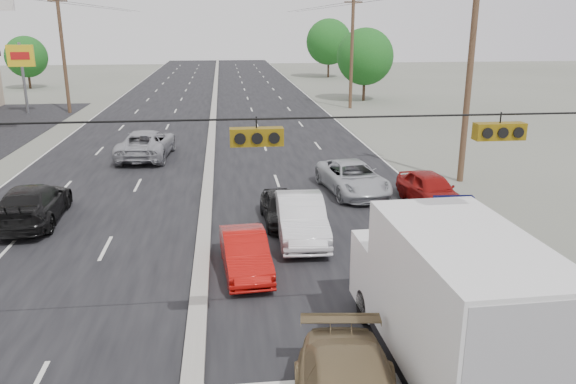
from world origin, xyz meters
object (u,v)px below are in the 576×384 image
at_px(queue_car_e, 430,190).
at_px(queue_car_d, 473,231).
at_px(oncoming_near, 33,204).
at_px(oncoming_far, 146,144).
at_px(tree_right_far, 329,42).
at_px(black_suv, 523,333).
at_px(box_truck, 448,301).
at_px(queue_car_a, 281,208).
at_px(utility_pole_left_c, 63,53).
at_px(queue_car_b, 301,218).
at_px(pole_sign_far, 21,62).
at_px(queue_car_c, 353,178).
at_px(tree_left_far, 26,57).
at_px(tree_right_mid, 365,57).
at_px(utility_pole_right_c, 352,51).
at_px(red_sedan, 245,253).
at_px(utility_pole_right_b, 469,77).

bearing_deg(queue_car_e, queue_car_d, -99.59).
relative_size(oncoming_near, oncoming_far, 0.90).
relative_size(tree_right_far, black_suv, 1.54).
bearing_deg(box_truck, queue_car_a, 102.22).
relative_size(utility_pole_left_c, black_suv, 1.89).
xyz_separation_m(black_suv, oncoming_near, (-14.28, 11.19, 0.03)).
height_order(utility_pole_left_c, queue_car_b, utility_pole_left_c).
xyz_separation_m(queue_car_b, oncoming_far, (-7.18, 13.69, 0.04)).
distance_m(pole_sign_far, oncoming_far, 22.22).
distance_m(queue_car_d, oncoming_near, 16.67).
distance_m(tree_right_far, queue_car_c, 57.31).
bearing_deg(queue_car_c, queue_car_b, -127.41).
bearing_deg(queue_car_e, tree_right_far, 77.22).
xyz_separation_m(utility_pole_left_c, pole_sign_far, (-3.50, -0.00, -0.70)).
relative_size(tree_left_far, queue_car_c, 1.20).
xyz_separation_m(tree_left_far, tree_right_mid, (37.00, -15.00, 0.62)).
bearing_deg(black_suv, utility_pole_right_c, 83.80).
relative_size(queue_car_a, oncoming_far, 0.62).
bearing_deg(red_sedan, utility_pole_right_b, 36.06).
distance_m(utility_pole_right_b, tree_right_far, 55.11).
xyz_separation_m(tree_right_far, red_sedan, (-14.60, -64.48, -4.32)).
xyz_separation_m(tree_left_far, box_truck, (27.55, -60.40, -1.88)).
distance_m(tree_right_mid, black_suv, 45.85).
xyz_separation_m(tree_right_far, queue_car_d, (-6.66, -63.42, -4.31)).
bearing_deg(pole_sign_far, tree_right_mid, 9.16).
relative_size(tree_left_far, oncoming_near, 1.16).
relative_size(pole_sign_far, queue_car_c, 1.17).
bearing_deg(queue_car_a, utility_pole_right_b, 26.01).
relative_size(pole_sign_far, queue_car_e, 1.43).
bearing_deg(utility_pole_right_c, tree_right_mid, 63.43).
distance_m(utility_pole_left_c, tree_right_far, 41.38).
xyz_separation_m(utility_pole_right_c, black_suv, (-4.92, -40.10, -4.37)).
bearing_deg(oncoming_far, box_truck, 116.48).
bearing_deg(queue_car_a, queue_car_d, -29.91).
bearing_deg(oncoming_far, queue_car_d, 134.38).
bearing_deg(utility_pole_right_c, queue_car_d, -95.40).
height_order(queue_car_a, oncoming_far, oncoming_far).
bearing_deg(queue_car_c, utility_pole_right_c, 70.53).
relative_size(tree_right_far, red_sedan, 2.10).
relative_size(tree_left_far, oncoming_far, 1.04).
height_order(queue_car_c, queue_car_d, queue_car_c).
relative_size(box_truck, queue_car_c, 1.39).
relative_size(utility_pole_right_b, utility_pole_right_c, 1.00).
distance_m(utility_pole_left_c, tree_left_far, 22.19).
bearing_deg(utility_pole_left_c, queue_car_a, -62.74).
bearing_deg(pole_sign_far, black_suv, -59.54).
distance_m(utility_pole_right_b, box_truck, 17.21).
relative_size(utility_pole_right_b, oncoming_far, 1.70).
bearing_deg(tree_left_far, queue_car_c, -58.25).
bearing_deg(tree_right_mid, oncoming_far, -128.90).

